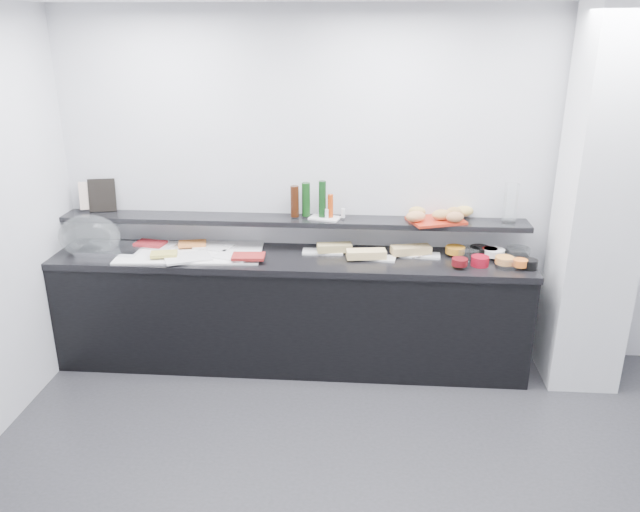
# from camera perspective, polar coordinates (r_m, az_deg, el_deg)

# --- Properties ---
(back_wall) EXTENTS (5.00, 0.02, 2.70)m
(back_wall) POSITION_cam_1_polar(r_m,az_deg,el_deg) (4.85, 5.84, 5.98)
(back_wall) COLOR silver
(back_wall) RESTS_ON ground
(column) EXTENTS (0.50, 0.50, 2.70)m
(column) POSITION_cam_1_polar(r_m,az_deg,el_deg) (4.80, 24.17, 4.13)
(column) COLOR white
(column) RESTS_ON ground
(buffet_cabinet) EXTENTS (3.60, 0.60, 0.85)m
(buffet_cabinet) POSITION_cam_1_polar(r_m,az_deg,el_deg) (4.92, -2.69, -5.22)
(buffet_cabinet) COLOR black
(buffet_cabinet) RESTS_ON ground
(counter_top) EXTENTS (3.62, 0.62, 0.05)m
(counter_top) POSITION_cam_1_polar(r_m,az_deg,el_deg) (4.74, -2.78, -0.30)
(counter_top) COLOR black
(counter_top) RESTS_ON buffet_cabinet
(wall_shelf) EXTENTS (3.60, 0.25, 0.04)m
(wall_shelf) POSITION_cam_1_polar(r_m,az_deg,el_deg) (4.82, -2.58, 3.26)
(wall_shelf) COLOR black
(wall_shelf) RESTS_ON back_wall
(cloche_base) EXTENTS (0.47, 0.32, 0.04)m
(cloche_base) POSITION_cam_1_polar(r_m,az_deg,el_deg) (5.08, -18.47, 0.59)
(cloche_base) COLOR silver
(cloche_base) RESTS_ON counter_top
(cloche_dome) EXTENTS (0.49, 0.33, 0.34)m
(cloche_dome) POSITION_cam_1_polar(r_m,az_deg,el_deg) (5.09, -20.33, 1.69)
(cloche_dome) COLOR white
(cloche_dome) RESTS_ON cloche_base
(linen_runner) EXTENTS (1.11, 0.59, 0.01)m
(linen_runner) POSITION_cam_1_polar(r_m,az_deg,el_deg) (4.88, -11.72, 0.31)
(linen_runner) COLOR white
(linen_runner) RESTS_ON counter_top
(platter_meat_a) EXTENTS (0.35, 0.27, 0.01)m
(platter_meat_a) POSITION_cam_1_polar(r_m,az_deg,el_deg) (5.07, -14.71, 1.01)
(platter_meat_a) COLOR silver
(platter_meat_a) RESTS_ON linen_runner
(food_meat_a) EXTENTS (0.25, 0.18, 0.02)m
(food_meat_a) POSITION_cam_1_polar(r_m,az_deg,el_deg) (5.06, -15.25, 1.12)
(food_meat_a) COLOR maroon
(food_meat_a) RESTS_ON platter_meat_a
(platter_salmon) EXTENTS (0.31, 0.24, 0.01)m
(platter_salmon) POSITION_cam_1_polar(r_m,az_deg,el_deg) (4.93, -9.70, 0.83)
(platter_salmon) COLOR white
(platter_salmon) RESTS_ON linen_runner
(food_salmon) EXTENTS (0.24, 0.18, 0.02)m
(food_salmon) POSITION_cam_1_polar(r_m,az_deg,el_deg) (4.98, -11.60, 1.13)
(food_salmon) COLOR orange
(food_salmon) RESTS_ON platter_salmon
(platter_cheese) EXTENTS (0.40, 0.34, 0.01)m
(platter_cheese) POSITION_cam_1_polar(r_m,az_deg,el_deg) (4.74, -12.00, -0.14)
(platter_cheese) COLOR white
(platter_cheese) RESTS_ON linen_runner
(food_cheese) EXTENTS (0.22, 0.17, 0.02)m
(food_cheese) POSITION_cam_1_polar(r_m,az_deg,el_deg) (4.80, -14.09, 0.18)
(food_cheese) COLOR #CCBD4F
(food_cheese) RESTS_ON platter_cheese
(platter_meat_b) EXTENTS (0.31, 0.25, 0.01)m
(platter_meat_b) POSITION_cam_1_polar(r_m,az_deg,el_deg) (4.71, -7.93, -0.02)
(platter_meat_b) COLOR white
(platter_meat_b) RESTS_ON linen_runner
(food_meat_b) EXTENTS (0.25, 0.17, 0.02)m
(food_meat_b) POSITION_cam_1_polar(r_m,az_deg,el_deg) (4.63, -6.57, -0.04)
(food_meat_b) COLOR maroon
(food_meat_b) RESTS_ON platter_meat_b
(sandwich_plate_left) EXTENTS (0.32, 0.15, 0.01)m
(sandwich_plate_left) POSITION_cam_1_polar(r_m,az_deg,el_deg) (4.80, 0.26, 0.41)
(sandwich_plate_left) COLOR white
(sandwich_plate_left) RESTS_ON counter_top
(sandwich_food_left) EXTENTS (0.28, 0.15, 0.06)m
(sandwich_food_left) POSITION_cam_1_polar(r_m,az_deg,el_deg) (4.78, 1.33, 0.78)
(sandwich_food_left) COLOR tan
(sandwich_food_left) RESTS_ON sandwich_plate_left
(tongs_left) EXTENTS (0.16, 0.03, 0.01)m
(tongs_left) POSITION_cam_1_polar(r_m,az_deg,el_deg) (4.76, 0.92, 0.38)
(tongs_left) COLOR #B5B7BD
(tongs_left) RESTS_ON sandwich_plate_left
(sandwich_plate_mid) EXTENTS (0.32, 0.17, 0.01)m
(sandwich_plate_mid) POSITION_cam_1_polar(r_m,az_deg,el_deg) (4.69, 5.08, -0.16)
(sandwich_plate_mid) COLOR white
(sandwich_plate_mid) RESTS_ON counter_top
(sandwich_food_mid) EXTENTS (0.31, 0.15, 0.06)m
(sandwich_food_mid) POSITION_cam_1_polar(r_m,az_deg,el_deg) (4.65, 4.25, 0.19)
(sandwich_food_mid) COLOR #E9C57A
(sandwich_food_mid) RESTS_ON sandwich_plate_mid
(tongs_mid) EXTENTS (0.14, 0.09, 0.01)m
(tongs_mid) POSITION_cam_1_polar(r_m,az_deg,el_deg) (4.65, 4.35, -0.16)
(tongs_mid) COLOR #B0B2B7
(tongs_mid) RESTS_ON sandwich_plate_mid
(sandwich_plate_right) EXTENTS (0.31, 0.15, 0.01)m
(sandwich_plate_right) POSITION_cam_1_polar(r_m,az_deg,el_deg) (4.79, 9.11, 0.09)
(sandwich_plate_right) COLOR silver
(sandwich_plate_right) RESTS_ON counter_top
(sandwich_food_right) EXTENTS (0.32, 0.18, 0.06)m
(sandwich_food_right) POSITION_cam_1_polar(r_m,az_deg,el_deg) (4.78, 8.31, 0.56)
(sandwich_food_right) COLOR tan
(sandwich_food_right) RESTS_ON sandwich_plate_right
(tongs_right) EXTENTS (0.14, 0.09, 0.01)m
(tongs_right) POSITION_cam_1_polar(r_m,az_deg,el_deg) (4.73, 9.26, -0.03)
(tongs_right) COLOR silver
(tongs_right) RESTS_ON sandwich_plate_right
(bowl_glass_fruit) EXTENTS (0.20, 0.20, 0.07)m
(bowl_glass_fruit) POSITION_cam_1_polar(r_m,az_deg,el_deg) (4.82, 13.35, 0.27)
(bowl_glass_fruit) COLOR white
(bowl_glass_fruit) RESTS_ON counter_top
(fill_glass_fruit) EXTENTS (0.19, 0.19, 0.05)m
(fill_glass_fruit) POSITION_cam_1_polar(r_m,az_deg,el_deg) (4.83, 12.25, 0.56)
(fill_glass_fruit) COLOR orange
(fill_glass_fruit) RESTS_ON bowl_glass_fruit
(bowl_black_jam) EXTENTS (0.20, 0.20, 0.07)m
(bowl_black_jam) POSITION_cam_1_polar(r_m,az_deg,el_deg) (4.88, 14.38, 0.42)
(bowl_black_jam) COLOR black
(bowl_black_jam) RESTS_ON counter_top
(fill_black_jam) EXTENTS (0.15, 0.15, 0.05)m
(fill_black_jam) POSITION_cam_1_polar(r_m,az_deg,el_deg) (4.86, 15.28, 0.40)
(fill_black_jam) COLOR #63100E
(fill_black_jam) RESTS_ON bowl_black_jam
(bowl_glass_cream) EXTENTS (0.20, 0.20, 0.07)m
(bowl_glass_cream) POSITION_cam_1_polar(r_m,az_deg,el_deg) (4.94, 17.67, 0.33)
(bowl_glass_cream) COLOR white
(bowl_glass_cream) RESTS_ON counter_top
(fill_glass_cream) EXTENTS (0.19, 0.19, 0.05)m
(fill_glass_cream) POSITION_cam_1_polar(r_m,az_deg,el_deg) (4.85, 15.64, 0.32)
(fill_glass_cream) COLOR white
(fill_glass_cream) RESTS_ON bowl_glass_cream
(bowl_red_jam) EXTENTS (0.14, 0.14, 0.07)m
(bowl_red_jam) POSITION_cam_1_polar(r_m,az_deg,el_deg) (4.68, 14.41, -0.45)
(bowl_red_jam) COLOR maroon
(bowl_red_jam) RESTS_ON counter_top
(fill_red_jam) EXTENTS (0.12, 0.12, 0.05)m
(fill_red_jam) POSITION_cam_1_polar(r_m,az_deg,el_deg) (4.59, 12.65, -0.53)
(fill_red_jam) COLOR #570C10
(fill_red_jam) RESTS_ON bowl_red_jam
(bowl_glass_salmon) EXTENTS (0.16, 0.16, 0.07)m
(bowl_glass_salmon) POSITION_cam_1_polar(r_m,az_deg,el_deg) (4.69, 16.75, -0.60)
(bowl_glass_salmon) COLOR white
(bowl_glass_salmon) RESTS_ON counter_top
(fill_glass_salmon) EXTENTS (0.17, 0.17, 0.05)m
(fill_glass_salmon) POSITION_cam_1_polar(r_m,az_deg,el_deg) (4.70, 16.52, -0.37)
(fill_glass_salmon) COLOR #F1943B
(fill_glass_salmon) RESTS_ON bowl_glass_salmon
(bowl_black_fruit) EXTENTS (0.15, 0.15, 0.07)m
(bowl_black_fruit) POSITION_cam_1_polar(r_m,az_deg,el_deg) (4.72, 18.61, -0.71)
(bowl_black_fruit) COLOR black
(bowl_black_fruit) RESTS_ON counter_top
(fill_black_fruit) EXTENTS (0.12, 0.12, 0.05)m
(fill_black_fruit) POSITION_cam_1_polar(r_m,az_deg,el_deg) (4.68, 17.85, -0.60)
(fill_black_fruit) COLOR orange
(fill_black_fruit) RESTS_ON bowl_black_fruit
(framed_print) EXTENTS (0.22, 0.12, 0.26)m
(framed_print) POSITION_cam_1_polar(r_m,az_deg,el_deg) (5.26, -19.30, 5.27)
(framed_print) COLOR black
(framed_print) RESTS_ON wall_shelf
(print_art) EXTENTS (0.19, 0.09, 0.22)m
(print_art) POSITION_cam_1_polar(r_m,az_deg,el_deg) (5.28, -20.20, 5.21)
(print_art) COLOR beige
(print_art) RESTS_ON framed_print
(condiment_tray) EXTENTS (0.26, 0.20, 0.01)m
(condiment_tray) POSITION_cam_1_polar(r_m,az_deg,el_deg) (4.79, 0.45, 3.50)
(condiment_tray) COLOR white
(condiment_tray) RESTS_ON wall_shelf
(bottle_green_a) EXTENTS (0.08, 0.08, 0.26)m
(bottle_green_a) POSITION_cam_1_polar(r_m,az_deg,el_deg) (4.80, -1.29, 5.19)
(bottle_green_a) COLOR #103A11
(bottle_green_a) RESTS_ON condiment_tray
(bottle_brown) EXTENTS (0.06, 0.06, 0.24)m
(bottle_brown) POSITION_cam_1_polar(r_m,az_deg,el_deg) (4.78, -2.33, 5.01)
(bottle_brown) COLOR #341609
(bottle_brown) RESTS_ON condiment_tray
(bottle_green_b) EXTENTS (0.07, 0.07, 0.28)m
(bottle_green_b) POSITION_cam_1_polar(r_m,az_deg,el_deg) (4.76, 0.22, 5.22)
(bottle_green_b) COLOR #0E3411
(bottle_green_b) RESTS_ON condiment_tray
(bottle_hot) EXTENTS (0.05, 0.05, 0.18)m
(bottle_hot) POSITION_cam_1_polar(r_m,az_deg,el_deg) (4.77, 0.96, 4.60)
(bottle_hot) COLOR #B83C0D
(bottle_hot) RESTS_ON condiment_tray
(shaker_salt) EXTENTS (0.04, 0.04, 0.07)m
(shaker_salt) POSITION_cam_1_polar(r_m,az_deg,el_deg) (4.77, 2.14, 3.93)
(shaker_salt) COLOR silver
(shaker_salt) RESTS_ON condiment_tray
(shaker_pepper) EXTENTS (0.03, 0.03, 0.07)m
(shaker_pepper) POSITION_cam_1_polar(r_m,az_deg,el_deg) (4.76, 0.62, 3.89)
(shaker_pepper) COLOR silver
(shaker_pepper) RESTS_ON condiment_tray
(bread_tray) EXTENTS (0.46, 0.39, 0.02)m
(bread_tray) POSITION_cam_1_polar(r_m,az_deg,el_deg) (4.80, 10.55, 3.21)
(bread_tray) COLOR #B62813
(bread_tray) RESTS_ON wall_shelf
(bread_roll_ne) EXTENTS (0.17, 0.13, 0.08)m
(bread_roll_ne) POSITION_cam_1_polar(r_m,az_deg,el_deg) (4.90, 13.00, 4.01)
(bread_roll_ne) COLOR #D6AE52
(bread_roll_ne) RESTS_ON bread_tray
(bread_roll_sw) EXTENTS (0.18, 0.14, 0.08)m
(bread_roll_sw) POSITION_cam_1_polar(r_m,az_deg,el_deg) (4.69, 8.74, 3.59)
(bread_roll_sw) COLOR #C5804B
(bread_roll_sw) RESTS_ON bread_tray
(bread_roll_s) EXTENTS (0.16, 0.12, 0.08)m
(bread_roll_s) POSITION_cam_1_polar(r_m,az_deg,el_deg) (4.77, 11.04, 3.72)
(bread_roll_s) COLOR #B48444
(bread_roll_s) RESTS_ON bread_tray
(bread_roll_se) EXTENTS (0.16, 0.12, 0.08)m
(bread_roll_se) POSITION_cam_1_polar(r_m,az_deg,el_deg) (4.73, 12.24, 3.50)
(bread_roll_se) COLOR #B07143
(bread_roll_se) RESTS_ON bread_tray
(bread_roll_midw) EXTENTS (0.13, 0.09, 0.08)m
(bread_roll_midw) POSITION_cam_1_polar(r_m,az_deg,el_deg) (4.82, 8.87, 4.02)
(bread_roll_midw) COLOR tan
(bread_roll_midw) RESTS_ON bread_tray
(bread_roll_mide) EXTENTS (0.12, 0.08, 0.08)m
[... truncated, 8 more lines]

